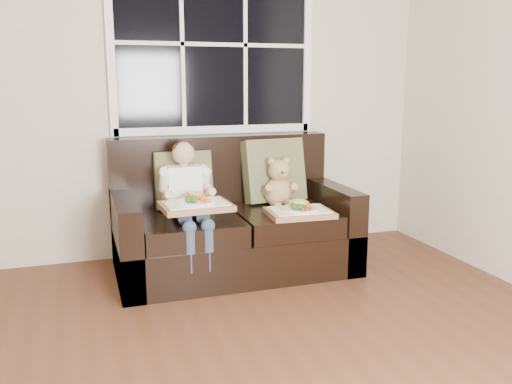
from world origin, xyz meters
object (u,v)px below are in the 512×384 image
object	(u,v)px
loveseat	(232,227)
child	(187,191)
tray_right	(299,211)
teddy_bear	(279,186)
tray_left	(196,204)

from	to	relation	value
loveseat	child	world-z (taller)	child
loveseat	tray_right	bearing A→B (deg)	-40.76
teddy_bear	tray_left	bearing A→B (deg)	-152.60
loveseat	child	xyz separation A→B (m)	(-0.35, -0.12, 0.32)
teddy_bear	tray_left	distance (m)	0.76
child	teddy_bear	bearing A→B (deg)	8.39
child	teddy_bear	world-z (taller)	child
teddy_bear	loveseat	bearing A→B (deg)	-177.39
teddy_bear	tray_left	world-z (taller)	teddy_bear
child	tray_right	bearing A→B (deg)	-16.87
child	tray_left	size ratio (longest dim) A/B	1.67
teddy_bear	tray_left	xyz separation A→B (m)	(-0.70, -0.30, -0.02)
loveseat	child	distance (m)	0.49
child	tray_left	world-z (taller)	child
child	teddy_bear	distance (m)	0.73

